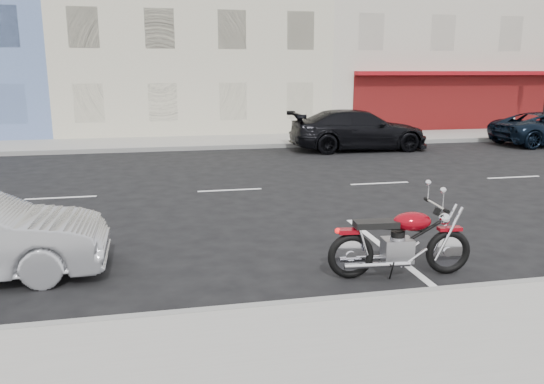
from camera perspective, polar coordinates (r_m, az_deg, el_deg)
The scene contains 9 objects.
ground at distance 13.68m, azimuth 3.77°, elevation 0.57°, with size 120.00×120.00×0.00m, color black.
sidewalk_far at distance 21.81m, azimuth -15.40°, elevation 4.99°, with size 80.00×3.40×0.15m, color gray.
curb_near at distance 6.68m, azimuth -23.30°, elevation -13.46°, with size 80.00×0.12×0.16m, color gray.
curb_far at distance 20.13m, azimuth -15.68°, elevation 4.35°, with size 80.00×0.12×0.16m, color gray.
bldg_cream at distance 29.35m, azimuth -9.05°, elevation 18.34°, with size 12.00×12.00×11.50m, color beige.
bldg_corner at distance 32.79m, azimuth 15.56°, elevation 18.34°, with size 14.00×12.00×12.50m, color #BDB6A5.
fire_hydrant at distance 26.57m, azimuth 24.43°, elevation 6.64°, with size 0.20×0.20×0.72m.
motorcycle at distance 8.19m, azimuth 18.64°, elevation -5.10°, with size 2.14×0.71×1.07m.
car_far at distance 20.20m, azimuth 9.29°, elevation 6.61°, with size 2.10×5.17×1.50m, color black.
Camera 1 is at (-3.60, -12.87, 2.94)m, focal length 35.00 mm.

